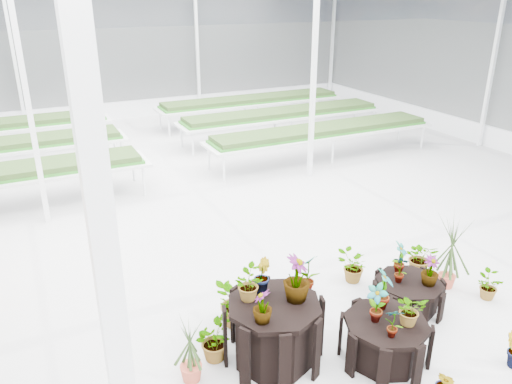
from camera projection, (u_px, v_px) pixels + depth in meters
name	position (u px, v px, depth m)	size (l,w,h in m)	color
ground_plane	(280.00, 285.00, 7.67)	(24.00, 24.00, 0.00)	gray
greenhouse_shell	(283.00, 144.00, 6.83)	(18.00, 24.00, 4.50)	white
steel_frame	(283.00, 144.00, 6.83)	(18.00, 24.00, 4.50)	silver
nursery_benches	(153.00, 141.00, 13.52)	(16.00, 7.00, 0.84)	silver
plinth_tall	(274.00, 331.00, 5.99)	(1.18, 1.18, 0.80)	black
plinth_mid	(384.00, 340.00, 6.02)	(1.06, 1.06, 0.56)	black
plinth_low	(408.00, 295.00, 7.04)	(0.97, 0.97, 0.44)	black
nursery_plants	(336.00, 293.00, 6.59)	(4.81, 2.80, 1.38)	#283E1A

